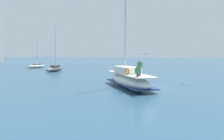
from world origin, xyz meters
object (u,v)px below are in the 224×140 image
Objects in this scene: mooring_buoy at (135,79)px; moored_sloop_far at (36,66)px; main_sailboat at (129,79)px; moored_catamaran at (55,69)px; seagull at (184,83)px.

moored_sloop_far is at bearing 64.72° from mooring_buoy.
main_sailboat is 6.17m from mooring_buoy.
main_sailboat is 1.52× the size of moored_catamaran.
main_sailboat is at bearing -168.61° from mooring_buoy.
moored_sloop_far is (20.58, 32.06, -0.36)m from main_sailboat.
seagull is at bearing -108.70° from moored_catamaran.
main_sailboat reaches higher than moored_catamaran.
moored_catamaran is (-6.92, -11.28, 0.06)m from moored_sloop_far.
moored_catamaran reaches higher than mooring_buoy.
moored_catamaran is 8.72× the size of seagull.
moored_sloop_far is 7.19× the size of seagull.
seagull is at bearing -47.68° from main_sailboat.
mooring_buoy is at bearing -111.34° from moored_catamaran.
mooring_buoy is (-7.65, -19.57, -0.46)m from moored_catamaran.
seagull is at bearing -112.86° from moored_sloop_far.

